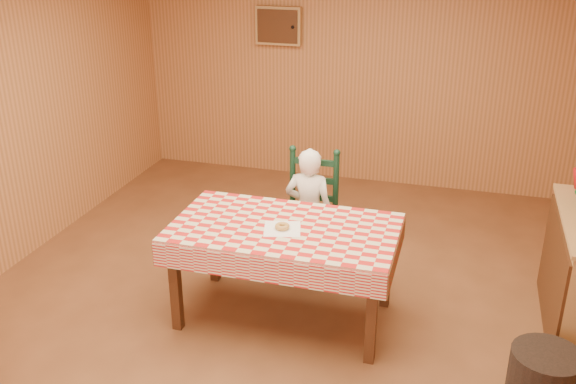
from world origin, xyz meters
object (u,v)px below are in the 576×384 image
(dining_table, at_px, (284,236))
(storage_bin, at_px, (543,383))
(ladder_chair, at_px, (310,216))
(seated_child, at_px, (309,212))

(dining_table, relative_size, storage_bin, 3.85)
(ladder_chair, xyz_separation_m, storage_bin, (1.81, -1.35, -0.29))
(seated_child, distance_m, storage_bin, 2.25)
(dining_table, distance_m, storage_bin, 1.96)
(ladder_chair, bearing_deg, seated_child, -90.00)
(dining_table, xyz_separation_m, storage_bin, (1.81, -0.56, -0.47))
(dining_table, distance_m, seated_child, 0.74)
(dining_table, bearing_deg, seated_child, 90.00)
(dining_table, relative_size, ladder_chair, 1.53)
(ladder_chair, xyz_separation_m, seated_child, (-0.00, -0.06, 0.06))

